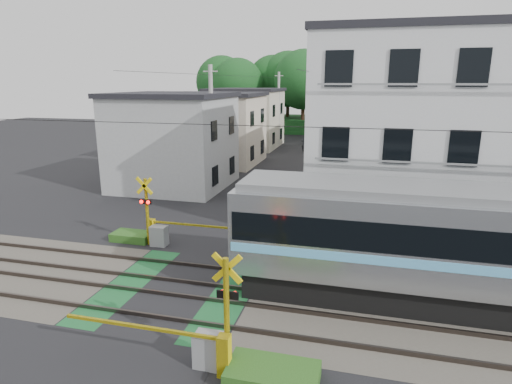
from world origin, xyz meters
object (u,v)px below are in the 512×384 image
(crossing_signal_near, at_px, (211,343))
(crossing_signal_far, at_px, (158,230))
(pedestrian, at_px, (304,144))
(apartment_block, at_px, (420,132))

(crossing_signal_near, distance_m, crossing_signal_far, 8.95)
(pedestrian, bearing_deg, crossing_signal_near, 82.76)
(crossing_signal_near, bearing_deg, apartment_block, 65.78)
(apartment_block, bearing_deg, crossing_signal_near, -114.22)
(crossing_signal_near, height_order, apartment_block, apartment_block)
(crossing_signal_far, bearing_deg, crossing_signal_near, -54.71)
(apartment_block, xyz_separation_m, pedestrian, (-8.48, 21.12, -3.76))
(crossing_signal_near, height_order, crossing_signal_far, same)
(apartment_block, relative_size, pedestrian, 5.70)
(pedestrian, bearing_deg, crossing_signal_far, 72.95)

